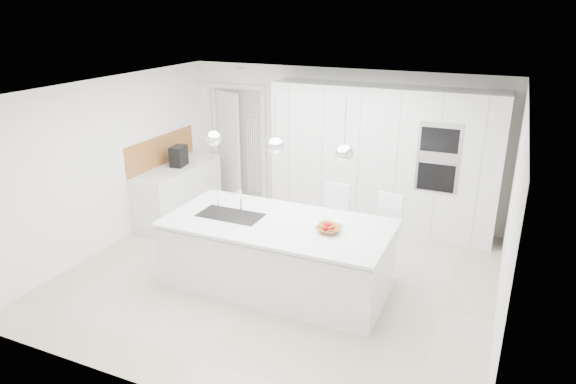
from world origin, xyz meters
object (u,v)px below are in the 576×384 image
at_px(bar_stool_left, 333,225).
at_px(bar_stool_right, 386,239).
at_px(fruit_bowl, 329,229).
at_px(espresso_machine, 179,156).
at_px(island_base, 276,257).

distance_m(bar_stool_left, bar_stool_right, 0.82).
height_order(fruit_bowl, espresso_machine, espresso_machine).
distance_m(fruit_bowl, espresso_machine, 3.57).
bearing_deg(bar_stool_left, island_base, -113.71).
xyz_separation_m(fruit_bowl, bar_stool_left, (-0.27, 0.97, -0.38)).
bearing_deg(fruit_bowl, bar_stool_left, 105.52).
relative_size(fruit_bowl, bar_stool_left, 0.27).
height_order(island_base, bar_stool_left, bar_stool_left).
relative_size(island_base, bar_stool_left, 2.51).
xyz_separation_m(fruit_bowl, espresso_machine, (-3.22, 1.53, 0.13)).
xyz_separation_m(fruit_bowl, bar_stool_right, (0.52, 0.77, -0.36)).
bearing_deg(bar_stool_left, espresso_machine, 168.63).
bearing_deg(fruit_bowl, espresso_machine, 154.59).
bearing_deg(bar_stool_right, bar_stool_left, -179.41).
height_order(island_base, espresso_machine, espresso_machine).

